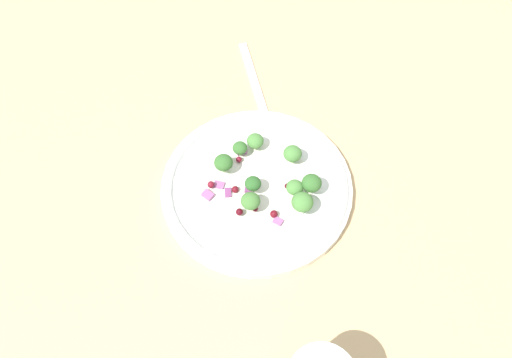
{
  "coord_description": "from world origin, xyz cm",
  "views": [
    {
      "loc": [
        15.92,
        -34.93,
        61.21
      ],
      "look_at": [
        -0.11,
        -2.22,
        2.7
      ],
      "focal_mm": 38.03,
      "sensor_mm": 36.0,
      "label": 1
    }
  ],
  "objects": [
    {
      "name": "broccoli_floret_5",
      "position": [
        4.87,
        -1.34,
        2.91
      ],
      "size": [
        2.16,
        2.16,
        2.19
      ],
      "color": "#ADD18E",
      "rests_on": "plate"
    },
    {
      "name": "dressing_pool",
      "position": [
        -0.11,
        -2.22,
        1.3
      ],
      "size": [
        14.42,
        14.42,
        0.2
      ],
      "primitive_type": "cylinder",
      "color": "white",
      "rests_on": "plate"
    },
    {
      "name": "broccoli_floret_1",
      "position": [
        0.11,
        -3.31,
        3.2
      ],
      "size": [
        2.07,
        2.07,
        2.1
      ],
      "color": "#ADD18E",
      "rests_on": "plate"
    },
    {
      "name": "cranberry_1",
      "position": [
        3.68,
        -0.8,
        1.61
      ],
      "size": [
        0.74,
        0.74,
        0.74
      ],
      "primitive_type": "sphere",
      "color": "#4C0A14",
      "rests_on": "plate"
    },
    {
      "name": "broccoli_floret_4",
      "position": [
        -2.79,
        3.04,
        2.75
      ],
      "size": [
        2.26,
        2.26,
        2.29
      ],
      "color": "#ADD18E",
      "rests_on": "plate"
    },
    {
      "name": "broccoli_floret_3",
      "position": [
        6.64,
        -3.01,
        3.16
      ],
      "size": [
        2.72,
        2.72,
        2.75
      ],
      "color": "#ADD18E",
      "rests_on": "plate"
    },
    {
      "name": "broccoli_floret_2",
      "position": [
        -4.09,
        1.09,
        2.79
      ],
      "size": [
        1.96,
        1.96,
        1.98
      ],
      "color": "#ADD18E",
      "rests_on": "plate"
    },
    {
      "name": "onion_bit_1",
      "position": [
        -4.86,
        -6.48,
        1.59
      ],
      "size": [
        1.6,
        1.36,
        0.6
      ],
      "primitive_type": "cube",
      "rotation": [
        0.0,
        0.0,
        2.92
      ],
      "color": "#A35B93",
      "rests_on": "plate"
    },
    {
      "name": "cranberry_6",
      "position": [
        -5.09,
        -5.15,
        2.05
      ],
      "size": [
        0.91,
        0.91,
        0.91
      ],
      "primitive_type": "sphere",
      "color": "maroon",
      "rests_on": "plate"
    },
    {
      "name": "onion_bit_2",
      "position": [
        -4.33,
        -4.46,
        1.47
      ],
      "size": [
        1.55,
        1.3,
        0.37
      ],
      "primitive_type": "cube",
      "rotation": [
        0.0,
        0.0,
        0.21
      ],
      "color": "#A35B93",
      "rests_on": "plate"
    },
    {
      "name": "ground_plane",
      "position": [
        0.0,
        0.0,
        -1.0
      ],
      "size": [
        180.0,
        180.0,
        2.0
      ],
      "primitive_type": "cube",
      "color": "tan"
    },
    {
      "name": "onion_bit_5",
      "position": [
        -2.74,
        -4.98,
        1.47
      ],
      "size": [
        1.37,
        1.55,
        0.44
      ],
      "primitive_type": "cube",
      "rotation": [
        0.0,
        0.0,
        2.1
      ],
      "color": "#843D75",
      "rests_on": "plate"
    },
    {
      "name": "onion_bit_3",
      "position": [
        -0.53,
        -3.54,
        1.71
      ],
      "size": [
        1.16,
        1.06,
        0.37
      ],
      "primitive_type": "cube",
      "rotation": [
        0.0,
        0.0,
        0.3
      ],
      "color": "#843D75",
      "rests_on": "plate"
    },
    {
      "name": "broccoli_floret_6",
      "position": [
        -4.8,
        -2.14,
        3.19
      ],
      "size": [
        2.46,
        2.46,
        2.49
      ],
      "color": "#ADD18E",
      "rests_on": "plate"
    },
    {
      "name": "broccoli_floret_7",
      "position": [
        0.87,
        -5.75,
        3.31
      ],
      "size": [
        2.42,
        2.42,
        2.45
      ],
      "color": "#8EB77A",
      "rests_on": "plate"
    },
    {
      "name": "broccoli_floret_8",
      "position": [
        6.59,
        -0.23,
        3.2
      ],
      "size": [
        2.54,
        2.54,
        2.57
      ],
      "color": "#ADD18E",
      "rests_on": "plate"
    },
    {
      "name": "fork",
      "position": [
        -7.08,
        12.7,
        0.25
      ],
      "size": [
        13.21,
        15.5,
        0.5
      ],
      "color": "silver",
      "rests_on": "ground_plane"
    },
    {
      "name": "plate",
      "position": [
        -0.11,
        -2.22,
        0.86
      ],
      "size": [
        24.86,
        24.86,
        1.7
      ],
      "color": "white",
      "rests_on": "ground_plane"
    },
    {
      "name": "cranberry_0",
      "position": [
        -0.35,
        -7.1,
        2.09
      ],
      "size": [
        0.91,
        0.91,
        0.91
      ],
      "primitive_type": "sphere",
      "color": "#4C0A14",
      "rests_on": "plate"
    },
    {
      "name": "onion_bit_0",
      "position": [
        4.74,
        -5.94,
        1.57
      ],
      "size": [
        1.23,
        0.97,
        0.43
      ],
      "primitive_type": "cube",
      "rotation": [
        0.0,
        0.0,
        1.48
      ],
      "color": "#A35B93",
      "rests_on": "plate"
    },
    {
      "name": "cranberry_2",
      "position": [
        3.91,
        -5.37,
        1.86
      ],
      "size": [
        0.99,
        0.99,
        0.99
      ],
      "primitive_type": "sphere",
      "color": "maroon",
      "rests_on": "plate"
    },
    {
      "name": "cranberry_3",
      "position": [
        -2.07,
        -4.27,
        1.73
      ],
      "size": [
        0.91,
        0.91,
        0.91
      ],
      "primitive_type": "sphere",
      "color": "maroon",
      "rests_on": "plate"
    },
    {
      "name": "onion_bit_4",
      "position": [
        -4.03,
        1.4,
        1.77
      ],
      "size": [
        1.54,
        1.54,
        0.51
      ],
      "primitive_type": "cube",
      "rotation": [
        0.0,
        0.0,
        2.36
      ],
      "color": "#A35B93",
      "rests_on": "plate"
    },
    {
      "name": "cranberry_5",
      "position": [
        -3.72,
        0.46,
        1.83
      ],
      "size": [
        0.8,
        0.8,
        0.8
      ],
      "primitive_type": "sphere",
      "color": "maroon",
      "rests_on": "plate"
    },
    {
      "name": "broccoli_floret_0",
      "position": [
        2.53,
        3.27,
        2.86
      ],
      "size": [
        2.45,
        2.45,
        2.48
      ],
      "color": "#ADD18E",
      "rests_on": "plate"
    },
    {
      "name": "cranberry_4",
      "position": [
        1.51,
        -5.78,
        1.97
      ],
      "size": [
        0.76,
        0.76,
        0.76
      ],
      "primitive_type": "sphere",
      "color": "#4C0A14",
      "rests_on": "plate"
    }
  ]
}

